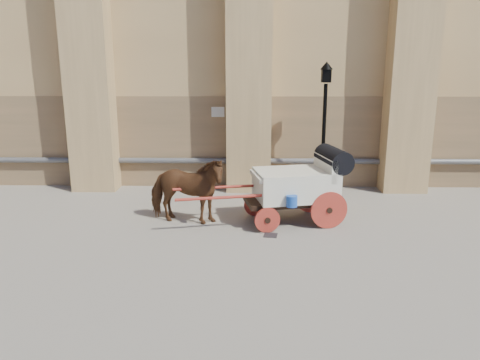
{
  "coord_description": "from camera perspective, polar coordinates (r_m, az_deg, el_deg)",
  "views": [
    {
      "loc": [
        -1.0,
        -11.25,
        4.07
      ],
      "look_at": [
        -1.22,
        0.34,
        1.14
      ],
      "focal_mm": 35.0,
      "sensor_mm": 36.0,
      "label": 1
    }
  ],
  "objects": [
    {
      "name": "street_lamp",
      "position": [
        14.49,
        10.21,
        6.49
      ],
      "size": [
        0.38,
        0.38,
        4.09
      ],
      "color": "black",
      "rests_on": "ground"
    },
    {
      "name": "horse",
      "position": [
        12.05,
        -6.6,
        -1.25
      ],
      "size": [
        2.24,
        1.34,
        1.77
      ],
      "primitive_type": "imported",
      "rotation": [
        0.0,
        0.0,
        1.38
      ],
      "color": "brown",
      "rests_on": "ground"
    },
    {
      "name": "drain_grate_near",
      "position": [
        11.4,
        3.75,
        -6.73
      ],
      "size": [
        0.37,
        0.37,
        0.01
      ],
      "primitive_type": "cube",
      "rotation": [
        0.0,
        0.0,
        -0.16
      ],
      "color": "black",
      "rests_on": "ground"
    },
    {
      "name": "ground",
      "position": [
        12.01,
        5.81,
        -5.71
      ],
      "size": [
        90.0,
        90.0,
        0.0
      ],
      "primitive_type": "plane",
      "color": "gray",
      "rests_on": "ground"
    },
    {
      "name": "carriage",
      "position": [
        12.17,
        7.44,
        -0.33
      ],
      "size": [
        4.57,
        2.06,
        1.94
      ],
      "rotation": [
        0.0,
        0.0,
        0.21
      ],
      "color": "black",
      "rests_on": "ground"
    }
  ]
}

